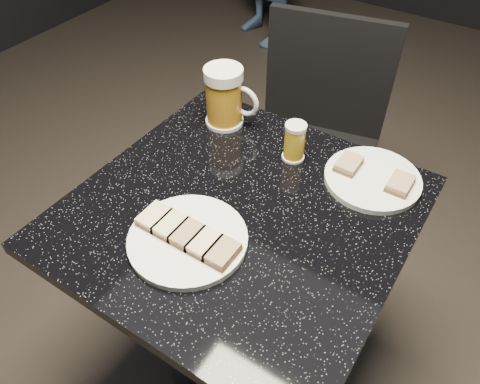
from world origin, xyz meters
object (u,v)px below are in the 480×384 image
object	(u,v)px
plate_small	(372,179)
chair	(313,137)
plate_large	(188,239)
beer_mug	(225,97)
beer_tumbler	(295,142)
table	(240,274)

from	to	relation	value
plate_small	chair	xyz separation A→B (m)	(-0.31, 0.38, -0.26)
plate_large	beer_mug	distance (m)	0.42
plate_small	beer_mug	bearing A→B (deg)	179.52
plate_large	beer_mug	bearing A→B (deg)	113.98
beer_tumbler	plate_large	bearing A→B (deg)	-98.10
plate_small	chair	bearing A→B (deg)	129.58
plate_large	beer_tumbler	distance (m)	0.36
beer_tumbler	chair	xyz separation A→B (m)	(-0.12, 0.41, -0.30)
plate_large	beer_tumbler	xyz separation A→B (m)	(0.05, 0.35, 0.04)
plate_small	table	xyz separation A→B (m)	(-0.21, -0.24, -0.25)
beer_tumbler	chair	world-z (taller)	chair
table	chair	distance (m)	0.63
chair	plate_small	bearing A→B (deg)	-50.42
plate_small	beer_mug	xyz separation A→B (m)	(-0.41, 0.00, 0.07)
plate_large	plate_small	size ratio (longest dim) A/B	1.11
beer_tumbler	plate_small	bearing A→B (deg)	7.76
plate_large	chair	bearing A→B (deg)	95.30
beer_tumbler	beer_mug	bearing A→B (deg)	172.28
beer_mug	beer_tumbler	xyz separation A→B (m)	(0.22, -0.03, -0.03)
plate_large	beer_mug	size ratio (longest dim) A/B	1.55
plate_small	table	size ratio (longest dim) A/B	0.29
table	chair	xyz separation A→B (m)	(-0.11, 0.62, -0.01)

